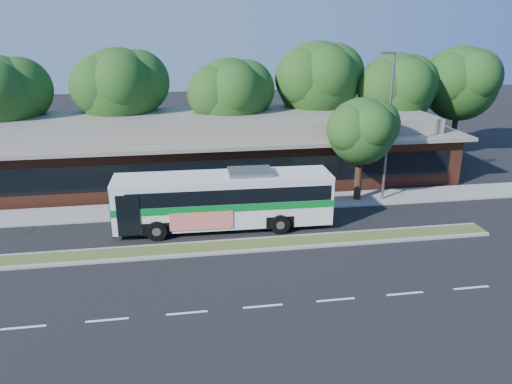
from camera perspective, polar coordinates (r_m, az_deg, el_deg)
ground at (r=24.65m, az=-1.24°, el=-6.86°), size 120.00×120.00×0.00m
median_strip at (r=25.16m, az=-1.44°, el=-6.12°), size 26.00×1.10×0.15m
sidewalk at (r=30.48m, az=-2.94°, el=-1.57°), size 44.00×2.60×0.12m
plaza_building at (r=36.14m, az=-4.18°, el=5.13°), size 33.20×11.20×4.45m
lamp_post at (r=31.24m, az=14.86°, el=7.58°), size 0.93×0.18×9.07m
tree_bg_a at (r=39.17m, az=-26.73°, el=9.84°), size 6.47×5.80×8.63m
tree_bg_b at (r=38.56m, az=-14.74°, el=11.52°), size 6.69×6.00×9.00m
tree_bg_c at (r=37.73m, az=-2.45°, el=11.11°), size 6.24×5.60×8.26m
tree_bg_d at (r=40.06m, az=7.65°, el=12.61°), size 6.91×6.20×9.37m
tree_bg_e at (r=41.33m, az=16.13°, el=11.30°), size 6.47×5.80×8.50m
tree_bg_f at (r=45.02m, az=22.71°, el=11.58°), size 6.69×6.00×8.92m
transit_bus at (r=26.84m, az=-3.63°, el=-0.49°), size 11.68×2.93×3.26m
sedan at (r=35.10m, az=-26.13°, el=0.21°), size 4.48×2.36×1.24m
sidewalk_tree at (r=31.09m, az=12.41°, el=7.00°), size 4.51×4.04×6.46m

